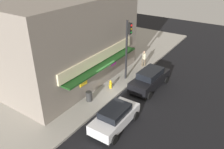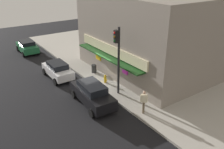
{
  "view_description": "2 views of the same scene",
  "coord_description": "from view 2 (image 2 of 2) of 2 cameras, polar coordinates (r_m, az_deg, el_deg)",
  "views": [
    {
      "loc": [
        -13.42,
        -8.37,
        10.35
      ],
      "look_at": [
        0.46,
        0.86,
        1.57
      ],
      "focal_mm": 36.27,
      "sensor_mm": 36.0,
      "label": 1
    },
    {
      "loc": [
        16.53,
        -9.24,
        9.55
      ],
      "look_at": [
        1.83,
        0.88,
        1.49
      ],
      "focal_mm": 37.89,
      "sensor_mm": 36.0,
      "label": 2
    }
  ],
  "objects": [
    {
      "name": "corner_building",
      "position": [
        23.47,
        9.54,
        9.89
      ],
      "size": [
        12.56,
        10.28,
        7.32
      ],
      "color": "gray",
      "rests_on": "sidewalk"
    },
    {
      "name": "ground_plane",
      "position": [
        21.21,
        -4.77,
        -2.55
      ],
      "size": [
        55.76,
        55.76,
        0.0
      ],
      "primitive_type": "plane",
      "color": "black"
    },
    {
      "name": "trash_can",
      "position": [
        23.18,
        -4.37,
        1.45
      ],
      "size": [
        0.49,
        0.49,
        0.79
      ],
      "primitive_type": "cylinder",
      "color": "#2D2D2D",
      "rests_on": "sidewalk"
    },
    {
      "name": "parked_car_black",
      "position": [
        18.0,
        -4.83,
        -4.61
      ],
      "size": [
        4.67,
        2.14,
        1.7
      ],
      "color": "black",
      "rests_on": "ground_plane"
    },
    {
      "name": "parked_car_white",
      "position": [
        22.86,
        -12.97,
        1.12
      ],
      "size": [
        3.99,
        1.91,
        1.51
      ],
      "color": "silver",
      "rests_on": "ground_plane"
    },
    {
      "name": "potted_plant_by_doorway",
      "position": [
        21.42,
        3.6,
        -0.24
      ],
      "size": [
        0.6,
        0.6,
        0.93
      ],
      "color": "#59595B",
      "rests_on": "sidewalk"
    },
    {
      "name": "parked_car_green",
      "position": [
        30.9,
        -19.77,
        6.39
      ],
      "size": [
        3.93,
        2.06,
        1.5
      ],
      "color": "#1E6038",
      "rests_on": "ground_plane"
    },
    {
      "name": "sidewalk",
      "position": [
        24.26,
        7.13,
        1.16
      ],
      "size": [
        37.18,
        11.59,
        0.18
      ],
      "primitive_type": "cube",
      "color": "#A39E93",
      "rests_on": "ground_plane"
    },
    {
      "name": "pedestrian",
      "position": [
        16.71,
        7.69,
        -6.34
      ],
      "size": [
        0.44,
        0.46,
        1.67
      ],
      "color": "brown",
      "rests_on": "sidewalk"
    },
    {
      "name": "traffic_light",
      "position": [
        18.01,
        1.38,
        5.22
      ],
      "size": [
        0.32,
        0.58,
        5.46
      ],
      "color": "black",
      "rests_on": "sidewalk"
    },
    {
      "name": "fire_hydrant",
      "position": [
        21.06,
        -1.65,
        -1.03
      ],
      "size": [
        0.47,
        0.23,
        0.75
      ],
      "color": "gold",
      "rests_on": "sidewalk"
    }
  ]
}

